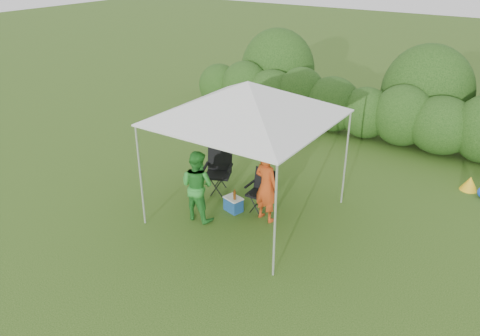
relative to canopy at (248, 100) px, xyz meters
The scene contains 10 objects.
ground 2.51m from the canopy, 90.00° to the right, with size 70.00×70.00×0.00m, color #40621F.
hedge 5.74m from the canopy, 88.64° to the left, with size 10.95×1.53×1.80m.
canopy is the anchor object (origin of this frame).
chair_right 2.00m from the canopy, 61.62° to the left, with size 0.56×0.51×0.88m.
chair_left 2.24m from the canopy, 155.62° to the left, with size 0.75×0.73×0.99m.
man 1.77m from the canopy, ahead, with size 0.55×0.36×1.51m, color #C74316.
woman 2.00m from the canopy, 134.90° to the right, with size 0.73×0.57×1.49m, color #2E8E30.
cooler 2.32m from the canopy, 159.64° to the right, with size 0.44×0.36×0.32m.
bottle 2.05m from the canopy, 146.66° to the right, with size 0.06×0.06×0.23m, color #592D0C.
lawn_toy 5.74m from the canopy, 43.55° to the left, with size 0.66×0.55×0.33m.
Camera 1 is at (4.60, -6.69, 5.12)m, focal length 35.00 mm.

